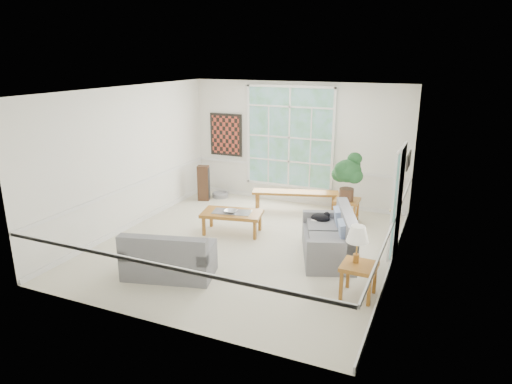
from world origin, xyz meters
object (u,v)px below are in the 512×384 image
Objects in this scene: loveseat_right at (328,234)px; coffee_table at (232,222)px; end_table at (346,211)px; side_table at (358,281)px; loveseat_front at (169,253)px.

loveseat_right reaches higher than coffee_table.
end_table is 0.99× the size of side_table.
loveseat_front is 3.13m from side_table.
coffee_table is at bearing 72.02° from loveseat_front.
end_table is (2.18, 3.75, -0.14)m from loveseat_front.
loveseat_right is 1.97m from end_table.
end_table is 3.32m from side_table.
loveseat_right reaches higher than loveseat_front.
loveseat_front is 2.75× the size of side_table.
loveseat_front is 1.20× the size of coffee_table.
coffee_table is at bearing 151.71° from side_table.
loveseat_right reaches higher than end_table.
side_table is at bearing -39.79° from coffee_table.
end_table is at bearing 105.78° from side_table.
coffee_table is 2.61m from end_table.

